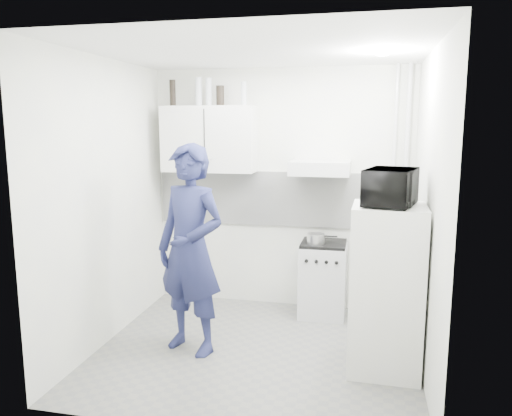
# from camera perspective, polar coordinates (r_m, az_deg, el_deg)

# --- Properties ---
(floor) EXTENTS (2.80, 2.80, 0.00)m
(floor) POSITION_cam_1_polar(r_m,az_deg,el_deg) (4.65, 0.01, -16.02)
(floor) COLOR slate
(floor) RESTS_ON ground
(ceiling) EXTENTS (2.80, 2.80, 0.00)m
(ceiling) POSITION_cam_1_polar(r_m,az_deg,el_deg) (4.24, 0.01, 17.58)
(ceiling) COLOR white
(ceiling) RESTS_ON wall_back
(wall_back) EXTENTS (2.80, 0.00, 2.80)m
(wall_back) POSITION_cam_1_polar(r_m,az_deg,el_deg) (5.47, 2.83, 2.10)
(wall_back) COLOR white
(wall_back) RESTS_ON floor
(wall_left) EXTENTS (0.00, 2.60, 2.60)m
(wall_left) POSITION_cam_1_polar(r_m,az_deg,el_deg) (4.75, -16.70, 0.58)
(wall_left) COLOR white
(wall_left) RESTS_ON floor
(wall_right) EXTENTS (0.00, 2.60, 2.60)m
(wall_right) POSITION_cam_1_polar(r_m,az_deg,el_deg) (4.19, 19.06, -0.71)
(wall_right) COLOR white
(wall_right) RESTS_ON floor
(person) EXTENTS (0.78, 0.64, 1.85)m
(person) POSITION_cam_1_polar(r_m,az_deg,el_deg) (4.41, -7.49, -4.73)
(person) COLOR #1E224B
(person) RESTS_ON floor
(stove) EXTENTS (0.48, 0.48, 0.76)m
(stove) POSITION_cam_1_polar(r_m,az_deg,el_deg) (5.37, 7.65, -8.17)
(stove) COLOR silver
(stove) RESTS_ON floor
(fridge) EXTENTS (0.58, 0.58, 1.38)m
(fridge) POSITION_cam_1_polar(r_m,az_deg,el_deg) (4.23, 14.65, -8.94)
(fridge) COLOR silver
(fridge) RESTS_ON floor
(stove_top) EXTENTS (0.46, 0.46, 0.03)m
(stove_top) POSITION_cam_1_polar(r_m,az_deg,el_deg) (5.26, 7.75, -4.05)
(stove_top) COLOR black
(stove_top) RESTS_ON stove
(saucepan) EXTENTS (0.18, 0.18, 0.10)m
(saucepan) POSITION_cam_1_polar(r_m,az_deg,el_deg) (5.18, 6.85, -3.49)
(saucepan) COLOR silver
(saucepan) RESTS_ON stove_top
(microwave) EXTENTS (0.59, 0.47, 0.29)m
(microwave) POSITION_cam_1_polar(r_m,az_deg,el_deg) (4.05, 15.14, 2.32)
(microwave) COLOR black
(microwave) RESTS_ON fridge
(bottle_a) EXTENTS (0.06, 0.06, 0.28)m
(bottle_a) POSITION_cam_1_polar(r_m,az_deg,el_deg) (5.58, -9.51, 12.83)
(bottle_a) COLOR black
(bottle_a) RESTS_ON upper_cabinet
(bottle_c) EXTENTS (0.07, 0.07, 0.30)m
(bottle_c) POSITION_cam_1_polar(r_m,az_deg,el_deg) (5.48, -6.58, 13.06)
(bottle_c) COLOR #B2B7BC
(bottle_c) RESTS_ON upper_cabinet
(bottle_d) EXTENTS (0.07, 0.07, 0.29)m
(bottle_d) POSITION_cam_1_polar(r_m,az_deg,el_deg) (5.44, -5.41, 13.06)
(bottle_d) COLOR #B2B7BC
(bottle_d) RESTS_ON upper_cabinet
(canister_a) EXTENTS (0.08, 0.08, 0.21)m
(canister_a) POSITION_cam_1_polar(r_m,az_deg,el_deg) (5.40, -4.12, 12.67)
(canister_a) COLOR black
(canister_a) RESTS_ON upper_cabinet
(bottle_e) EXTENTS (0.06, 0.06, 0.24)m
(bottle_e) POSITION_cam_1_polar(r_m,az_deg,el_deg) (5.34, -1.40, 12.92)
(bottle_e) COLOR #B2B7BC
(bottle_e) RESTS_ON upper_cabinet
(upper_cabinet) EXTENTS (1.00, 0.35, 0.70)m
(upper_cabinet) POSITION_cam_1_polar(r_m,az_deg,el_deg) (5.43, -5.33, 7.85)
(upper_cabinet) COLOR silver
(upper_cabinet) RESTS_ON wall_back
(range_hood) EXTENTS (0.60, 0.50, 0.14)m
(range_hood) POSITION_cam_1_polar(r_m,az_deg,el_deg) (5.14, 7.36, 4.58)
(range_hood) COLOR silver
(range_hood) RESTS_ON wall_back
(backsplash) EXTENTS (2.74, 0.03, 0.60)m
(backsplash) POSITION_cam_1_polar(r_m,az_deg,el_deg) (5.47, 2.80, 1.05)
(backsplash) COLOR white
(backsplash) RESTS_ON wall_back
(pipe_a) EXTENTS (0.05, 0.05, 2.60)m
(pipe_a) POSITION_cam_1_polar(r_m,az_deg,el_deg) (5.33, 16.60, 1.52)
(pipe_a) COLOR silver
(pipe_a) RESTS_ON floor
(pipe_b) EXTENTS (0.04, 0.04, 2.60)m
(pipe_b) POSITION_cam_1_polar(r_m,az_deg,el_deg) (5.32, 15.31, 1.57)
(pipe_b) COLOR silver
(pipe_b) RESTS_ON floor
(ceiling_spot_fixture) EXTENTS (0.10, 0.10, 0.02)m
(ceiling_spot_fixture) POSITION_cam_1_polar(r_m,az_deg,el_deg) (4.34, 14.22, 16.72)
(ceiling_spot_fixture) COLOR white
(ceiling_spot_fixture) RESTS_ON ceiling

